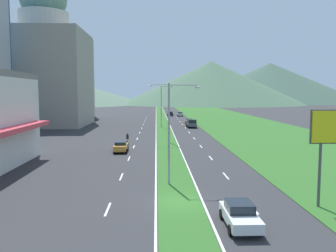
{
  "coord_description": "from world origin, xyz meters",
  "views": [
    {
      "loc": [
        -1.7,
        -24.66,
        8.05
      ],
      "look_at": [
        0.18,
        29.89,
        2.85
      ],
      "focal_mm": 36.68,
      "sensor_mm": 36.0,
      "label": 1
    }
  ],
  "objects_px": {
    "street_lamp_far": "(163,104)",
    "car_3": "(180,114)",
    "street_lamp_near": "(172,127)",
    "pickup_truck_0": "(191,123)",
    "street_lamp_mid": "(167,109)",
    "motorcycle_rider": "(128,140)",
    "car_1": "(189,121)",
    "car_0": "(240,214)",
    "car_2": "(170,114)",
    "car_4": "(121,147)"
  },
  "relations": [
    {
      "from": "street_lamp_near",
      "to": "street_lamp_mid",
      "type": "relative_size",
      "value": 0.93
    },
    {
      "from": "car_2",
      "to": "motorcycle_rider",
      "type": "relative_size",
      "value": 2.05
    },
    {
      "from": "street_lamp_far",
      "to": "pickup_truck_0",
      "type": "relative_size",
      "value": 1.82
    },
    {
      "from": "street_lamp_near",
      "to": "car_2",
      "type": "height_order",
      "value": "street_lamp_near"
    },
    {
      "from": "street_lamp_near",
      "to": "car_3",
      "type": "xyz_separation_m",
      "value": [
        7.0,
        91.05,
        -4.38
      ]
    },
    {
      "from": "street_lamp_mid",
      "to": "car_3",
      "type": "bearing_deg",
      "value": 84.18
    },
    {
      "from": "car_1",
      "to": "car_4",
      "type": "xyz_separation_m",
      "value": [
        -13.59,
        -42.59,
        0.02
      ]
    },
    {
      "from": "street_lamp_far",
      "to": "car_3",
      "type": "relative_size",
      "value": 2.36
    },
    {
      "from": "car_1",
      "to": "motorcycle_rider",
      "type": "distance_m",
      "value": 37.83
    },
    {
      "from": "car_3",
      "to": "car_4",
      "type": "bearing_deg",
      "value": -10.22
    },
    {
      "from": "street_lamp_far",
      "to": "car_4",
      "type": "xyz_separation_m",
      "value": [
        -6.38,
        -33.73,
        -4.87
      ]
    },
    {
      "from": "car_0",
      "to": "car_3",
      "type": "height_order",
      "value": "car_3"
    },
    {
      "from": "car_1",
      "to": "car_4",
      "type": "relative_size",
      "value": 1.06
    },
    {
      "from": "street_lamp_mid",
      "to": "street_lamp_far",
      "type": "distance_m",
      "value": 25.46
    },
    {
      "from": "street_lamp_far",
      "to": "car_0",
      "type": "height_order",
      "value": "street_lamp_far"
    },
    {
      "from": "street_lamp_near",
      "to": "pickup_truck_0",
      "type": "height_order",
      "value": "street_lamp_near"
    },
    {
      "from": "car_2",
      "to": "car_4",
      "type": "height_order",
      "value": "car_2"
    },
    {
      "from": "car_3",
      "to": "motorcycle_rider",
      "type": "height_order",
      "value": "motorcycle_rider"
    },
    {
      "from": "car_2",
      "to": "car_3",
      "type": "xyz_separation_m",
      "value": [
        3.39,
        -2.11,
        -0.02
      ]
    },
    {
      "from": "street_lamp_far",
      "to": "car_1",
      "type": "relative_size",
      "value": 2.27
    },
    {
      "from": "car_3",
      "to": "pickup_truck_0",
      "type": "relative_size",
      "value": 0.77
    },
    {
      "from": "street_lamp_near",
      "to": "pickup_truck_0",
      "type": "relative_size",
      "value": 1.65
    },
    {
      "from": "car_0",
      "to": "car_4",
      "type": "relative_size",
      "value": 1.04
    },
    {
      "from": "pickup_truck_0",
      "to": "car_2",
      "type": "bearing_deg",
      "value": -175.57
    },
    {
      "from": "street_lamp_near",
      "to": "pickup_truck_0",
      "type": "bearing_deg",
      "value": 82.23
    },
    {
      "from": "pickup_truck_0",
      "to": "car_0",
      "type": "bearing_deg",
      "value": -3.1
    },
    {
      "from": "street_lamp_far",
      "to": "motorcycle_rider",
      "type": "distance_m",
      "value": 27.68
    },
    {
      "from": "street_lamp_near",
      "to": "street_lamp_mid",
      "type": "xyz_separation_m",
      "value": [
        0.32,
        25.53,
        0.41
      ]
    },
    {
      "from": "car_0",
      "to": "pickup_truck_0",
      "type": "height_order",
      "value": "pickup_truck_0"
    },
    {
      "from": "street_lamp_mid",
      "to": "motorcycle_rider",
      "type": "xyz_separation_m",
      "value": [
        -6.3,
        -1.11,
        -4.81
      ]
    },
    {
      "from": "car_0",
      "to": "car_3",
      "type": "distance_m",
      "value": 100.82
    },
    {
      "from": "car_1",
      "to": "street_lamp_far",
      "type": "bearing_deg",
      "value": -39.16
    },
    {
      "from": "street_lamp_near",
      "to": "car_2",
      "type": "bearing_deg",
      "value": 87.78
    },
    {
      "from": "street_lamp_far",
      "to": "car_3",
      "type": "height_order",
      "value": "street_lamp_far"
    },
    {
      "from": "car_1",
      "to": "street_lamp_near",
      "type": "bearing_deg",
      "value": -6.95
    },
    {
      "from": "car_3",
      "to": "car_1",
      "type": "bearing_deg",
      "value": 0.53
    },
    {
      "from": "car_0",
      "to": "motorcycle_rider",
      "type": "relative_size",
      "value": 2.13
    },
    {
      "from": "car_2",
      "to": "car_3",
      "type": "distance_m",
      "value": 3.99
    },
    {
      "from": "street_lamp_far",
      "to": "motorcycle_rider",
      "type": "relative_size",
      "value": 4.91
    },
    {
      "from": "street_lamp_near",
      "to": "car_4",
      "type": "distance_m",
      "value": 18.89
    },
    {
      "from": "pickup_truck_0",
      "to": "motorcycle_rider",
      "type": "xyz_separation_m",
      "value": [
        -12.88,
        -26.19,
        -0.24
      ]
    },
    {
      "from": "street_lamp_far",
      "to": "car_0",
      "type": "xyz_separation_m",
      "value": [
        3.56,
        -60.7,
        -4.88
      ]
    },
    {
      "from": "street_lamp_mid",
      "to": "pickup_truck_0",
      "type": "distance_m",
      "value": 26.33
    },
    {
      "from": "car_0",
      "to": "car_2",
      "type": "distance_m",
      "value": 102.87
    },
    {
      "from": "pickup_truck_0",
      "to": "car_3",
      "type": "bearing_deg",
      "value": 179.86
    },
    {
      "from": "street_lamp_mid",
      "to": "car_1",
      "type": "xyz_separation_m",
      "value": [
        6.97,
        34.31,
        -4.82
      ]
    },
    {
      "from": "street_lamp_far",
      "to": "car_0",
      "type": "bearing_deg",
      "value": -86.65
    },
    {
      "from": "car_1",
      "to": "car_3",
      "type": "distance_m",
      "value": 31.2
    },
    {
      "from": "car_1",
      "to": "pickup_truck_0",
      "type": "distance_m",
      "value": 9.24
    },
    {
      "from": "street_lamp_far",
      "to": "street_lamp_near",
      "type": "bearing_deg",
      "value": -90.09
    }
  ]
}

